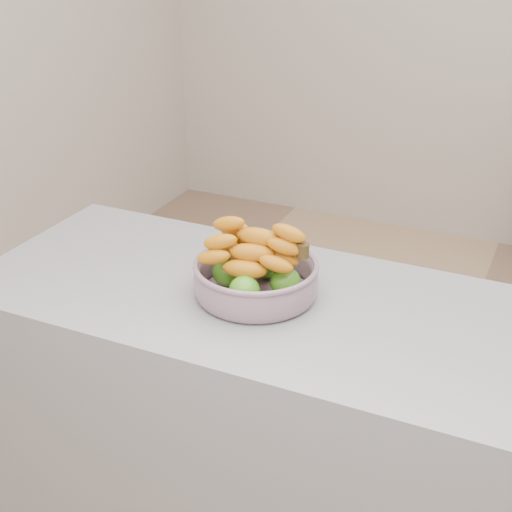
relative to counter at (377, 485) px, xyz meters
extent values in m
plane|color=tan|center=(0.00, 0.56, -0.45)|extent=(4.00, 4.00, 0.00)
cube|color=gray|center=(0.00, 0.00, 0.00)|extent=(2.00, 0.60, 0.90)
cylinder|color=#96A0B4|center=(-0.32, 0.00, 0.46)|extent=(0.24, 0.24, 0.01)
torus|color=#96A0B4|center=(-0.32, 0.00, 0.53)|extent=(0.29, 0.29, 0.01)
sphere|color=#429018|center=(-0.32, -0.07, 0.50)|extent=(0.07, 0.07, 0.07)
sphere|color=#429018|center=(-0.25, 0.00, 0.50)|extent=(0.07, 0.07, 0.07)
sphere|color=#429018|center=(-0.33, 0.07, 0.50)|extent=(0.07, 0.07, 0.07)
sphere|color=#429018|center=(-0.39, 0.00, 0.50)|extent=(0.07, 0.07, 0.07)
ellipsoid|color=#FF9F15|center=(-0.33, -0.05, 0.54)|extent=(0.18, 0.07, 0.04)
ellipsoid|color=#FF9F15|center=(-0.33, 0.00, 0.54)|extent=(0.18, 0.05, 0.04)
ellipsoid|color=#FF9F15|center=(-0.33, 0.04, 0.54)|extent=(0.18, 0.05, 0.04)
ellipsoid|color=#FF9F15|center=(-0.32, -0.02, 0.57)|extent=(0.18, 0.09, 0.04)
ellipsoid|color=#FF9F15|center=(-0.32, 0.02, 0.57)|extent=(0.18, 0.06, 0.04)
ellipsoid|color=#FF9F15|center=(-0.32, 0.00, 0.60)|extent=(0.18, 0.05, 0.04)
cylinder|color=#3D2E13|center=(-0.21, 0.01, 0.58)|extent=(0.03, 0.03, 0.03)
camera|label=1|loc=(0.28, -1.30, 1.26)|focal=50.00mm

